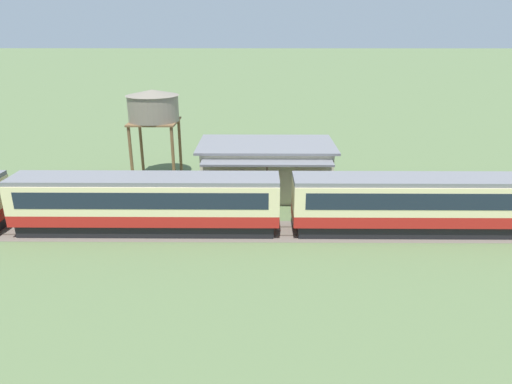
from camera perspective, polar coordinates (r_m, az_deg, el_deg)
The scene contains 4 objects.
passenger_train at distance 32.41m, azimuth -13.09°, elevation -1.14°, with size 95.95×2.99×4.06m.
railway_track at distance 33.82m, azimuth -16.35°, elevation -4.66°, with size 171.24×3.60×0.04m.
station_building at distance 39.12m, azimuth 1.29°, elevation 3.01°, with size 11.44×7.97×4.41m.
water_tower at distance 42.89m, azimuth -12.73°, elevation 10.30°, with size 4.76×4.76×8.37m.
Camera 1 is at (-18.08, -29.36, 13.59)m, focal length 32.00 mm.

